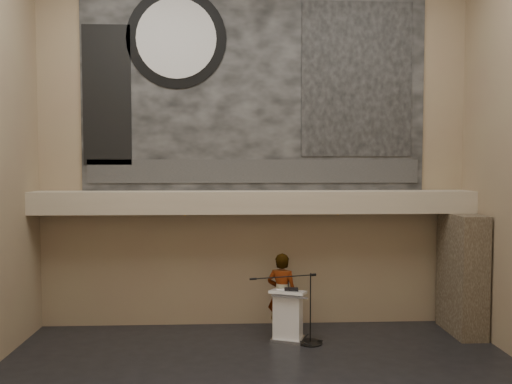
{
  "coord_description": "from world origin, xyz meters",
  "views": [
    {
      "loc": [
        -0.48,
        -7.75,
        3.77
      ],
      "look_at": [
        0.0,
        3.2,
        3.2
      ],
      "focal_mm": 35.0,
      "sensor_mm": 36.0,
      "label": 1
    }
  ],
  "objects": [
    {
      "name": "wall_back",
      "position": [
        0.0,
        4.0,
        4.25
      ],
      "size": [
        10.0,
        0.02,
        8.5
      ],
      "primitive_type": "cube",
      "color": "#8B6F58",
      "rests_on": "floor"
    },
    {
      "name": "wall_front",
      "position": [
        0.0,
        -4.0,
        4.25
      ],
      "size": [
        10.0,
        0.02,
        8.5
      ],
      "primitive_type": "cube",
      "color": "#8B6F58",
      "rests_on": "floor"
    },
    {
      "name": "soffit",
      "position": [
        0.0,
        3.6,
        2.95
      ],
      "size": [
        10.0,
        0.8,
        0.5
      ],
      "primitive_type": "cube",
      "color": "tan",
      "rests_on": "wall_back"
    },
    {
      "name": "sprinkler_left",
      "position": [
        -1.6,
        3.55,
        2.67
      ],
      "size": [
        0.04,
        0.04,
        0.06
      ],
      "primitive_type": "cylinder",
      "color": "#B2893D",
      "rests_on": "soffit"
    },
    {
      "name": "sprinkler_right",
      "position": [
        1.9,
        3.55,
        2.67
      ],
      "size": [
        0.04,
        0.04,
        0.06
      ],
      "primitive_type": "cylinder",
      "color": "#B2893D",
      "rests_on": "soffit"
    },
    {
      "name": "banner",
      "position": [
        0.0,
        3.97,
        5.7
      ],
      "size": [
        8.0,
        0.05,
        5.0
      ],
      "primitive_type": "cube",
      "color": "black",
      "rests_on": "wall_back"
    },
    {
      "name": "banner_text_strip",
      "position": [
        0.0,
        3.93,
        3.65
      ],
      "size": [
        7.76,
        0.02,
        0.55
      ],
      "primitive_type": "cube",
      "color": "#2C2C2C",
      "rests_on": "banner"
    },
    {
      "name": "banner_clock_rim",
      "position": [
        -1.8,
        3.93,
        6.7
      ],
      "size": [
        2.3,
        0.02,
        2.3
      ],
      "primitive_type": "cylinder",
      "rotation": [
        1.57,
        0.0,
        0.0
      ],
      "color": "black",
      "rests_on": "banner"
    },
    {
      "name": "banner_clock_face",
      "position": [
        -1.8,
        3.91,
        6.7
      ],
      "size": [
        1.84,
        0.02,
        1.84
      ],
      "primitive_type": "cylinder",
      "rotation": [
        1.57,
        0.0,
        0.0
      ],
      "color": "silver",
      "rests_on": "banner"
    },
    {
      "name": "banner_building_print",
      "position": [
        2.4,
        3.93,
        5.8
      ],
      "size": [
        2.6,
        0.02,
        3.6
      ],
      "primitive_type": "cube",
      "color": "black",
      "rests_on": "banner"
    },
    {
      "name": "banner_brick_print",
      "position": [
        -3.4,
        3.93,
        5.4
      ],
      "size": [
        1.1,
        0.02,
        3.2
      ],
      "primitive_type": "cube",
      "color": "black",
      "rests_on": "banner"
    },
    {
      "name": "stone_pier",
      "position": [
        4.65,
        3.15,
        1.35
      ],
      "size": [
        0.6,
        1.4,
        2.7
      ],
      "primitive_type": "cube",
      "color": "#3F3427",
      "rests_on": "floor"
    },
    {
      "name": "lectern",
      "position": [
        0.67,
        2.78,
        0.55
      ],
      "size": [
        0.87,
        0.74,
        1.14
      ],
      "rotation": [
        0.0,
        0.0,
        -0.34
      ],
      "color": "silver",
      "rests_on": "floor"
    },
    {
      "name": "binder",
      "position": [
        0.74,
        2.81,
        1.12
      ],
      "size": [
        0.31,
        0.26,
        0.04
      ],
      "primitive_type": "cube",
      "rotation": [
        0.0,
        0.0,
        -0.07
      ],
      "color": "black",
      "rests_on": "lectern"
    },
    {
      "name": "papers",
      "position": [
        0.56,
        2.79,
        1.1
      ],
      "size": [
        0.26,
        0.31,
        0.0
      ],
      "primitive_type": "cube",
      "rotation": [
        0.0,
        0.0,
        0.33
      ],
      "color": "white",
      "rests_on": "lectern"
    },
    {
      "name": "speaker_person",
      "position": [
        0.58,
        3.19,
        0.92
      ],
      "size": [
        0.78,
        0.64,
        1.84
      ],
      "primitive_type": "imported",
      "rotation": [
        0.0,
        0.0,
        2.79
      ],
      "color": "white",
      "rests_on": "floor"
    },
    {
      "name": "mic_stand",
      "position": [
        1.08,
        2.6,
        0.24
      ],
      "size": [
        1.56,
        0.6,
        1.51
      ],
      "rotation": [
        0.0,
        0.0,
        0.25
      ],
      "color": "black",
      "rests_on": "floor"
    }
  ]
}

